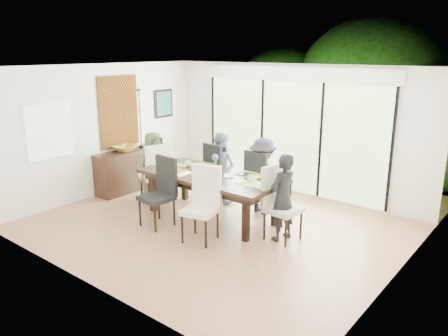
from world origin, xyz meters
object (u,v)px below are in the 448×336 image
Objects in this scene: cup_c at (251,178)px; sideboard at (130,170)px; person_far_left at (221,167)px; cup_a at (188,164)px; chair_far_left at (222,172)px; person_left_end at (155,167)px; chair_right_end at (283,204)px; vase at (215,171)px; table_top at (211,176)px; chair_left_end at (154,172)px; bowl at (125,148)px; person_right_end at (283,197)px; chair_near_right at (200,205)px; chair_near_left at (156,192)px; laptop at (173,167)px; chair_far_right at (263,181)px; person_far_right at (263,176)px; cup_b at (214,174)px.

cup_c reaches higher than sideboard.
person_far_left is 0.74m from cup_a.
person_left_end is at bearing 47.90° from chair_far_left.
sideboard is at bearing 22.88° from person_far_left.
chair_right_end reaches higher than vase.
chair_left_end is at bearing 180.00° from table_top.
bowl is at bearing 30.15° from chair_far_left.
person_right_end reaches higher than bowl.
person_far_left is (-0.95, 1.70, 0.10)m from chair_near_right.
vase is (0.55, 0.92, 0.29)m from chair_near_left.
chair_near_right is 3.33× the size of laptop.
chair_far_right is 0.85× the size of person_right_end.
chair_left_end is 2.32m from cup_c.
chair_near_right is 2.17m from person_left_end.
person_far_right is (1.00, 0.00, 0.00)m from person_far_left.
person_left_end is (-0.98, 0.87, 0.10)m from chair_near_left.
sideboard is at bearing -78.47° from chair_left_end.
cup_c is (1.50, -0.05, 0.00)m from cup_a.
chair_left_end and chair_far_left have the same top height.
chair_near_right reaches higher than cup_a.
person_far_left reaches higher than cup_c.
person_far_right is at bearing -172.78° from chair_far_left.
bowl is (-1.99, -0.80, 0.34)m from chair_far_left.
vase is (0.05, 0.05, 0.10)m from table_top.
cup_b is at bearing 126.96° from person_far_left.
sideboard is (-0.96, 0.15, -0.26)m from person_left_end.
person_right_end is 10.75× the size of vase.
chair_left_end is 1.67m from cup_b.
bowl reaches higher than laptop.
table_top is 1.86× the size of person_left_end.
chair_near_left is 0.85× the size of person_far_left.
chair_left_end is 1.35m from chair_far_left.
person_far_left is at bearing -36.89° from person_left_end.
person_left_end reaches higher than laptop.
table_top is 1.86× the size of person_far_left.
laptop is (-1.40, -0.93, 0.13)m from person_far_right.
cup_b is at bearing 54.05° from chair_near_left.
person_far_left is 1.00m from person_far_right.
person_far_left reaches higher than chair_right_end.
chair_right_end is 8.87× the size of cup_c.
person_right_end is at bearing 142.56° from person_far_right.
chair_far_right is at bearing 57.99° from vase.
person_far_left is at bearing 92.54° from chair_near_left.
chair_left_end reaches higher than cup_c.
person_left_end is at bearing 94.49° from chair_right_end.
vase is (-0.50, -0.78, 0.18)m from person_far_right.
person_far_left reaches higher than chair_near_right.
chair_near_right is 1.70m from person_far_right.
chair_right_end is at bearing 101.82° from person_right_end.
sideboard is (-2.94, 1.02, -0.16)m from chair_near_right.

